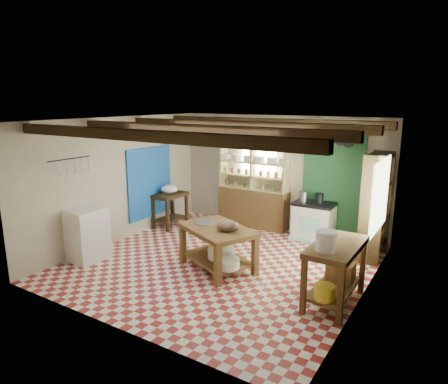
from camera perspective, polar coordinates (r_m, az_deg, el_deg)
The scene contains 30 objects.
floor at distance 7.44m, azimuth -0.52°, elevation -10.28°, with size 5.00×5.00×0.02m, color maroon.
ceiling at distance 6.84m, azimuth -0.56°, elevation 10.24°, with size 5.00×5.00×0.02m, color #424146.
wall_back at distance 9.18m, azimuth 7.86°, elevation 2.68°, with size 5.00×0.04×2.60m, color #C0B49B.
wall_front at distance 5.17m, azimuth -15.65°, elevation -5.89°, with size 5.00×0.04×2.60m, color #C0B49B.
wall_left at distance 8.60m, azimuth -14.76°, elevation 1.65°, with size 0.04×5.00×2.60m, color #C0B49B.
wall_right at distance 6.10m, azimuth 19.72°, elevation -3.29°, with size 0.04×5.00×2.60m, color #C0B49B.
ceiling_beams at distance 6.84m, azimuth -0.56°, elevation 9.24°, with size 5.00×3.80×0.15m, color #392813.
blue_wall_patch at distance 9.24m, azimuth -10.52°, elevation 1.38°, with size 0.04×1.40×1.60m, color #1757AE.
green_wall_patch at distance 8.74m, azimuth 15.26°, elevation 1.48°, with size 1.30×0.04×2.30m, color #215329.
window_back at distance 9.32m, azimuth 5.07°, elevation 5.39°, with size 0.90×0.02×0.80m, color silver.
window_right at distance 7.03m, azimuth 21.41°, elevation -0.47°, with size 0.02×1.30×1.20m, color silver.
utensil_rail at distance 7.71m, azimuth -21.12°, elevation 3.56°, with size 0.06×0.90×0.28m, color black.
pot_rack at distance 8.21m, azimuth 14.79°, elevation 7.35°, with size 0.86×0.12×0.36m, color black.
shelving_unit at distance 9.29m, azimuth 4.25°, elevation 1.63°, with size 1.70×0.34×2.20m, color #D3BD79.
tall_rack at distance 7.93m, azimuth 20.86°, elevation -1.95°, with size 0.40×0.86×2.00m, color #392813.
work_table at distance 7.12m, azimuth -0.94°, elevation -8.00°, with size 1.34×0.89×0.76m, color brown.
stove at distance 8.73m, azimuth 12.67°, elevation -4.10°, with size 0.84×0.56×0.82m, color white.
prep_table at distance 9.49m, azimuth -7.70°, elevation -2.55°, with size 0.55×0.79×0.80m, color #392813.
white_cabinet at distance 7.88m, azimuth -18.94°, elevation -5.75°, with size 0.55×0.65×0.98m, color white.
right_counter at distance 6.19m, azimuth 15.57°, elevation -11.11°, with size 0.63×1.26×0.91m, color brown.
cat at distance 6.79m, azimuth 0.54°, elevation -4.83°, with size 0.41×0.31×0.18m, color #7F614A.
steel_tray at distance 7.24m, azimuth -2.78°, elevation -4.35°, with size 0.37×0.37×0.02m, color #A4A2AA.
basin_large at distance 7.14m, azimuth -0.38°, elevation -8.74°, with size 0.49×0.49×0.17m, color white.
basin_small at distance 6.75m, azimuth 0.42°, elevation -10.13°, with size 0.43×0.43×0.15m, color white.
kettle_left at distance 8.67m, azimuth 11.28°, elevation -0.61°, with size 0.18×0.18×0.21m, color #A4A2AA.
kettle_right at distance 8.56m, azimuth 13.47°, elevation -0.87°, with size 0.17×0.17×0.22m, color black.
enamel_bowl at distance 9.37m, azimuth -7.80°, elevation 0.40°, with size 0.40×0.40×0.20m, color white.
white_bucket at distance 5.67m, azimuth 14.40°, elevation -6.82°, with size 0.28×0.28×0.28m, color white.
wicker_basket at distance 6.48m, azimuth 16.33°, elevation -10.75°, with size 0.39×0.31×0.27m, color #A97644.
yellow_tub at distance 5.84m, azimuth 14.15°, elevation -13.70°, with size 0.28×0.28×0.21m, color gold.
Camera 1 is at (3.67, -5.76, 2.94)m, focal length 32.00 mm.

